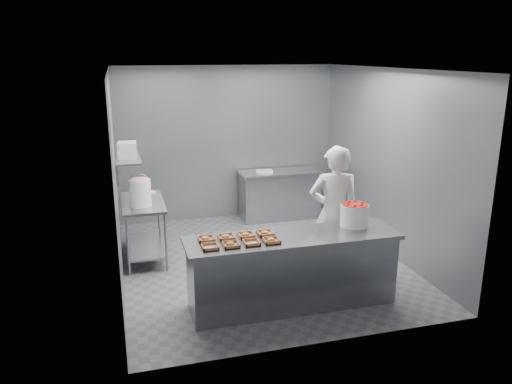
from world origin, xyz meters
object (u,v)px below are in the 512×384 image
(tray_5, at_px, (226,237))
(glaze_bucket, at_px, (140,192))
(tray_2, at_px, (252,243))
(tray_7, at_px, (265,233))
(back_counter, at_px, (280,194))
(tray_1, at_px, (231,244))
(strawberry_tub, at_px, (354,214))
(appliance, at_px, (127,150))
(worker, at_px, (334,213))
(tray_6, at_px, (246,235))
(prep_table, at_px, (144,221))
(tray_4, at_px, (206,239))
(tray_0, at_px, (210,247))
(tray_3, at_px, (271,240))
(service_counter, at_px, (292,270))

(tray_5, relative_size, glaze_bucket, 0.40)
(tray_2, relative_size, tray_7, 1.00)
(tray_7, xyz_separation_m, glaze_bucket, (-1.38, 1.61, 0.18))
(back_counter, distance_m, tray_1, 3.80)
(tray_5, bearing_deg, strawberry_tub, 0.50)
(back_counter, bearing_deg, tray_2, -113.21)
(appliance, bearing_deg, tray_1, -59.43)
(tray_2, height_order, worker, worker)
(back_counter, xyz_separation_m, tray_6, (-1.45, -3.13, 0.47))
(worker, distance_m, glaze_bucket, 2.73)
(prep_table, distance_m, tray_6, 2.16)
(tray_2, bearing_deg, tray_4, 152.75)
(tray_1, xyz_separation_m, tray_6, (0.24, 0.25, 0.00))
(tray_1, xyz_separation_m, tray_4, (-0.24, 0.25, 0.00))
(tray_6, distance_m, strawberry_tub, 1.42)
(tray_2, relative_size, tray_6, 1.00)
(tray_0, relative_size, tray_2, 1.00)
(back_counter, relative_size, glaze_bucket, 3.20)
(appliance, bearing_deg, worker, -23.31)
(tray_2, distance_m, tray_5, 0.35)
(tray_6, xyz_separation_m, appliance, (-1.27, 1.85, 0.75))
(strawberry_tub, bearing_deg, tray_0, -172.08)
(tray_2, height_order, appliance, appliance)
(back_counter, relative_size, tray_6, 8.01)
(tray_3, height_order, tray_6, same)
(glaze_bucket, bearing_deg, prep_table, 80.34)
(back_counter, xyz_separation_m, tray_0, (-1.93, -3.37, 0.47))
(back_counter, bearing_deg, strawberry_tub, -90.67)
(strawberry_tub, relative_size, glaze_bucket, 0.74)
(tray_0, xyz_separation_m, tray_7, (0.72, 0.25, 0.00))
(tray_0, bearing_deg, appliance, 110.69)
(tray_1, bearing_deg, glaze_bucket, 115.81)
(prep_table, xyz_separation_m, strawberry_tub, (2.51, -1.81, 0.46))
(service_counter, xyz_separation_m, glaze_bucket, (-1.69, 1.73, 0.65))
(glaze_bucket, bearing_deg, tray_0, -70.41)
(prep_table, bearing_deg, tray_6, -58.93)
(tray_2, distance_m, strawberry_tub, 1.44)
(tray_1, bearing_deg, tray_4, 133.97)
(tray_7, distance_m, strawberry_tub, 1.18)
(prep_table, height_order, worker, worker)
(strawberry_tub, height_order, appliance, appliance)
(tray_0, bearing_deg, tray_1, -0.00)
(tray_2, bearing_deg, tray_7, 46.39)
(tray_1, distance_m, tray_4, 0.35)
(tray_1, bearing_deg, tray_3, 0.00)
(service_counter, height_order, tray_2, tray_2)
(service_counter, relative_size, tray_4, 13.88)
(tray_3, bearing_deg, service_counter, 21.84)
(service_counter, distance_m, strawberry_tub, 1.06)
(tray_3, height_order, worker, worker)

